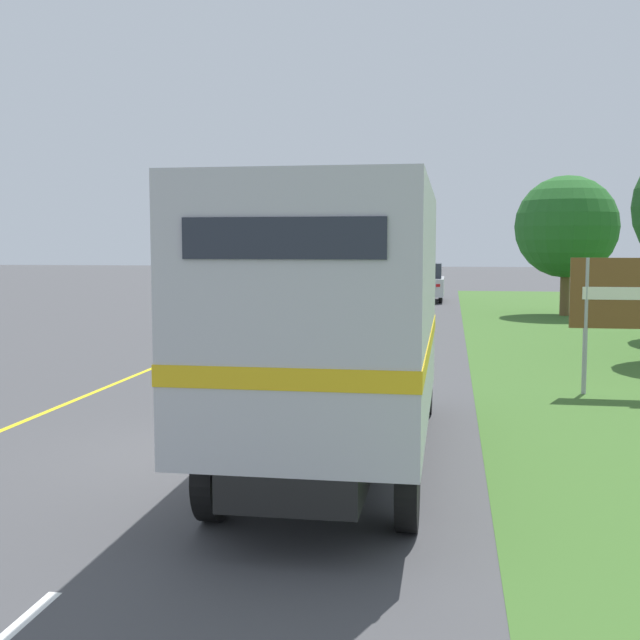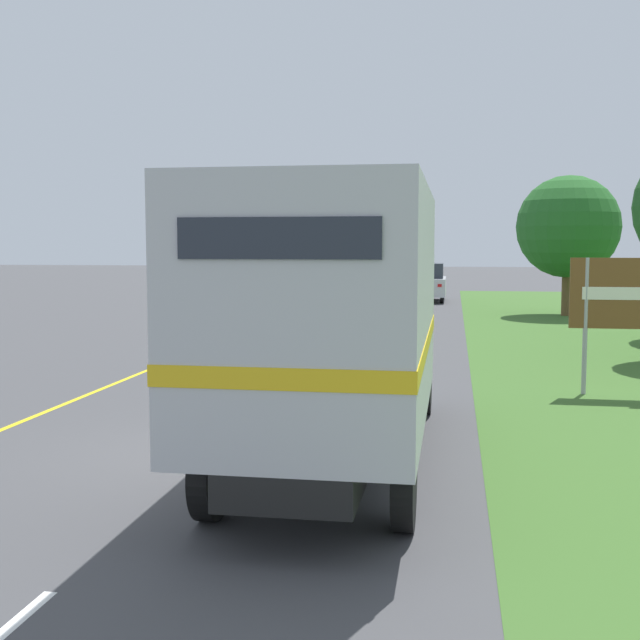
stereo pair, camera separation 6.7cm
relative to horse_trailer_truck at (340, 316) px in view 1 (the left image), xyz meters
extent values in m
plane|color=#444447|center=(-1.81, 0.28, -1.98)|extent=(200.00, 200.00, 0.00)
cube|color=yellow|center=(-5.51, 13.15, -1.98)|extent=(0.12, 56.87, 0.01)
cube|color=white|center=(-1.81, 1.03, -1.98)|extent=(0.12, 2.60, 0.01)
cube|color=white|center=(-1.81, 7.63, -1.98)|extent=(0.12, 2.60, 0.01)
cube|color=white|center=(-1.81, 14.23, -1.98)|extent=(0.12, 2.60, 0.01)
cube|color=white|center=(-1.81, 20.83, -1.98)|extent=(0.12, 2.60, 0.01)
cube|color=white|center=(-1.81, 27.43, -1.98)|extent=(0.12, 2.60, 0.01)
cylinder|color=black|center=(-1.02, 3.45, -1.48)|extent=(0.22, 1.00, 1.00)
cylinder|color=black|center=(1.02, 3.45, -1.48)|extent=(0.22, 1.00, 1.00)
cylinder|color=black|center=(-1.02, -2.31, -1.48)|extent=(0.22, 1.00, 1.00)
cylinder|color=black|center=(1.02, -2.31, -1.48)|extent=(0.22, 1.00, 1.00)
cube|color=black|center=(0.00, 0.28, -1.30)|extent=(1.30, 7.71, 0.36)
cube|color=#B7B7BC|center=(0.00, -0.77, 0.23)|extent=(2.37, 5.61, 2.71)
cube|color=gold|center=(0.00, -0.77, -0.24)|extent=(2.39, 5.63, 0.20)
cube|color=#232833|center=(0.00, -3.58, 0.97)|extent=(1.78, 0.03, 0.36)
cube|color=#B7B7BC|center=(0.00, 3.09, -0.17)|extent=(2.28, 2.10, 1.90)
cube|color=#283342|center=(0.00, 4.15, 0.06)|extent=(2.02, 0.03, 0.85)
cylinder|color=black|center=(-4.63, 16.37, -1.65)|extent=(0.16, 0.66, 0.66)
cylinder|color=black|center=(-3.16, 16.37, -1.65)|extent=(0.16, 0.66, 0.66)
cylinder|color=black|center=(-4.63, 13.64, -1.65)|extent=(0.16, 0.66, 0.66)
cylinder|color=black|center=(-3.16, 13.64, -1.65)|extent=(0.16, 0.66, 0.66)
cube|color=white|center=(-3.90, 15.01, -1.27)|extent=(1.80, 4.41, 0.78)
cube|color=#282D38|center=(-3.90, 14.83, -0.55)|extent=(1.55, 2.42, 0.66)
cube|color=red|center=(-4.53, 12.79, -1.13)|extent=(0.20, 0.03, 0.14)
cube|color=red|center=(-3.27, 12.79, -1.13)|extent=(0.20, 0.03, 0.14)
cylinder|color=black|center=(-0.56, 32.92, -1.65)|extent=(0.16, 0.66, 0.66)
cylinder|color=black|center=(0.92, 32.92, -1.65)|extent=(0.16, 0.66, 0.66)
cylinder|color=black|center=(-0.56, 30.25, -1.65)|extent=(0.16, 0.66, 0.66)
cylinder|color=black|center=(0.92, 30.25, -1.65)|extent=(0.16, 0.66, 0.66)
cube|color=silver|center=(0.18, 31.59, -1.21)|extent=(1.80, 4.31, 0.89)
cube|color=#282D38|center=(0.18, 31.41, -0.38)|extent=(1.55, 2.37, 0.76)
cube|color=red|center=(-0.45, 29.42, -1.05)|extent=(0.20, 0.03, 0.14)
cube|color=red|center=(0.81, 29.42, -1.05)|extent=(0.20, 0.03, 0.14)
cylinder|color=#9E9EA3|center=(4.02, 5.80, -0.65)|extent=(0.09, 0.09, 2.66)
cube|color=brown|center=(4.75, 5.80, -0.01)|extent=(2.08, 0.06, 1.36)
cube|color=silver|center=(4.75, 5.76, -0.01)|extent=(1.62, 0.02, 0.25)
cylinder|color=brown|center=(6.08, 23.93, -0.99)|extent=(0.38, 0.38, 1.99)
sphere|color=#236023|center=(6.08, 23.93, 1.67)|extent=(4.18, 4.18, 4.18)
camera|label=1|loc=(1.42, -10.29, 0.91)|focal=45.00mm
camera|label=2|loc=(1.48, -10.28, 0.91)|focal=45.00mm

